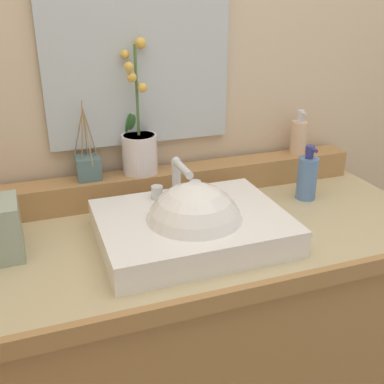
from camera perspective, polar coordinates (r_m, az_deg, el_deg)
wall_back at (r=1.48m, az=-5.46°, el=19.59°), size 2.82×0.20×2.69m
vanity_cabinet at (r=1.49m, az=0.13°, el=-19.20°), size 1.33×0.60×0.86m
back_ledge at (r=1.43m, az=-3.08°, el=1.16°), size 1.25×0.09×0.09m
sink_basin at (r=1.17m, az=0.17°, el=-4.63°), size 0.47×0.36×0.28m
potted_plant at (r=1.37m, az=-6.58°, el=5.76°), size 0.10×0.12×0.39m
soap_dispenser at (r=1.59m, az=13.08°, el=6.77°), size 0.05×0.06×0.15m
reed_diffuser at (r=1.36m, az=-12.74°, el=3.04°), size 0.07×0.09×0.23m
lotion_bottle at (r=1.44m, az=14.07°, el=1.83°), size 0.06×0.06×0.17m
mirror at (r=1.37m, az=-6.67°, el=16.87°), size 0.54×0.02×0.53m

